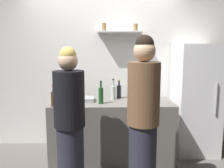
% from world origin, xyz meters
% --- Properties ---
extents(back_wall_assembly, '(4.80, 0.32, 2.60)m').
position_xyz_m(back_wall_assembly, '(0.00, 1.25, 1.30)').
color(back_wall_assembly, white).
rests_on(back_wall_assembly, ground).
extents(refrigerator, '(0.63, 0.69, 1.68)m').
position_xyz_m(refrigerator, '(1.43, 0.85, 0.84)').
color(refrigerator, white).
rests_on(refrigerator, ground).
extents(counter, '(1.70, 0.66, 0.88)m').
position_xyz_m(counter, '(0.13, 0.52, 0.44)').
color(counter, '#66605B').
rests_on(counter, ground).
extents(baking_pan, '(0.34, 0.24, 0.05)m').
position_xyz_m(baking_pan, '(-0.29, 0.57, 0.91)').
color(baking_pan, gray).
rests_on(baking_pan, counter).
extents(utensil_holder, '(0.12, 0.12, 0.22)m').
position_xyz_m(utensil_holder, '(-0.43, 0.29, 0.95)').
color(utensil_holder, '#B2B2B7').
rests_on(utensil_holder, counter).
extents(wine_bottle_dark_glass, '(0.07, 0.07, 0.28)m').
position_xyz_m(wine_bottle_dark_glass, '(0.24, 0.75, 0.99)').
color(wine_bottle_dark_glass, black).
rests_on(wine_bottle_dark_glass, counter).
extents(wine_bottle_amber_glass, '(0.07, 0.07, 0.29)m').
position_xyz_m(wine_bottle_amber_glass, '(-0.63, 0.26, 0.99)').
color(wine_bottle_amber_glass, '#472814').
rests_on(wine_bottle_amber_glass, counter).
extents(wine_bottle_pale_glass, '(0.07, 0.07, 0.30)m').
position_xyz_m(wine_bottle_pale_glass, '(0.15, 0.67, 0.99)').
color(wine_bottle_pale_glass, '#B2BFB2').
rests_on(wine_bottle_pale_glass, counter).
extents(wine_bottle_green_glass, '(0.07, 0.07, 0.31)m').
position_xyz_m(wine_bottle_green_glass, '(-0.02, 0.40, 1.00)').
color(wine_bottle_green_glass, '#19471E').
rests_on(wine_bottle_green_glass, counter).
extents(water_bottle_plastic, '(0.08, 0.08, 0.26)m').
position_xyz_m(water_bottle_plastic, '(0.56, 0.78, 1.00)').
color(water_bottle_plastic, silver).
rests_on(water_bottle_plastic, counter).
extents(person_blonde, '(0.34, 0.34, 1.65)m').
position_xyz_m(person_blonde, '(-0.35, -0.21, 0.81)').
color(person_blonde, '#262633').
rests_on(person_blonde, ground).
extents(person_brown_jacket, '(0.34, 0.34, 1.77)m').
position_xyz_m(person_brown_jacket, '(0.44, -0.33, 0.88)').
color(person_brown_jacket, '#262633').
rests_on(person_brown_jacket, ground).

